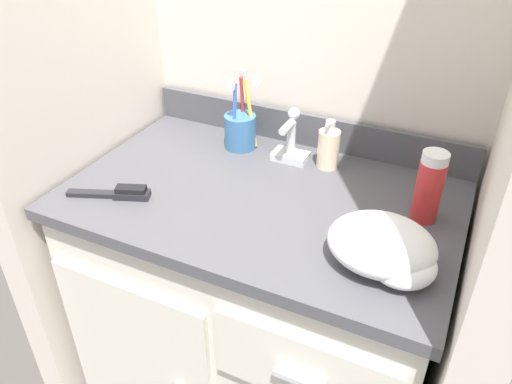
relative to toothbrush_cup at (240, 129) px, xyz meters
The scene contains 10 objects.
wall_back 0.34m from the toothbrush_cup, 45.21° to the left, with size 1.07×0.08×2.20m, color beige.
wall_left 0.47m from the toothbrush_cup, 152.09° to the right, with size 0.08×0.64×2.20m, color beige.
vanity 0.49m from the toothbrush_cup, 52.22° to the right, with size 0.89×0.58×0.78m.
backsplash 0.17m from the toothbrush_cup, 31.21° to the left, with size 0.89×0.02×0.09m.
sink_faucet 0.15m from the toothbrush_cup, ahead, with size 0.09×0.09×0.14m.
toothbrush_cup is the anchor object (origin of this frame).
soap_dispenser 0.24m from the toothbrush_cup, ahead, with size 0.05×0.06×0.13m.
shaving_cream_can 0.51m from the toothbrush_cup, 13.85° to the right, with size 0.06×0.06×0.16m.
hairbrush 0.36m from the toothbrush_cup, 111.99° to the right, with size 0.19×0.10×0.03m.
hand_towel 0.55m from the toothbrush_cup, 34.02° to the right, with size 0.21×0.18×0.09m.
Camera 1 is at (0.40, -0.87, 1.41)m, focal length 35.00 mm.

